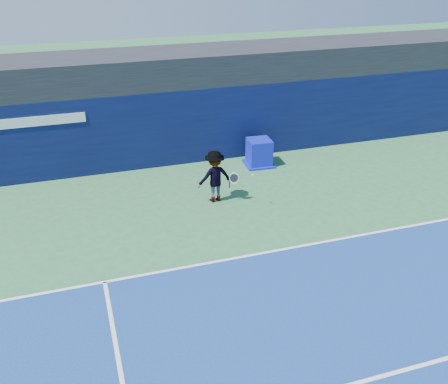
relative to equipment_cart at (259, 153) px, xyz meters
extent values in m
plane|color=#306B3D|center=(-1.71, -9.03, -0.49)|extent=(80.00, 80.00, 0.00)
cube|color=white|center=(-1.71, -6.03, -0.48)|extent=(24.00, 0.10, 0.01)
cube|color=white|center=(-1.71, -11.03, -0.48)|extent=(24.00, 0.10, 0.01)
cube|color=black|center=(-1.71, 2.47, 3.11)|extent=(36.00, 3.00, 1.20)
cube|color=#0A113C|center=(-1.71, 1.47, 1.01)|extent=(36.00, 1.00, 3.00)
cube|color=white|center=(-8.71, 0.96, 1.86)|extent=(4.50, 0.04, 0.35)
cube|color=#0C14B3|center=(0.00, 0.00, 0.05)|extent=(0.94, 0.94, 1.07)
cube|color=#0C10AF|center=(0.00, 0.00, -0.45)|extent=(1.18, 1.18, 0.07)
imported|color=white|center=(-2.58, -2.44, 0.43)|extent=(1.24, 0.78, 1.83)
cylinder|color=black|center=(-2.13, -2.69, 0.16)|extent=(0.09, 0.16, 0.29)
torus|color=silver|center=(-1.99, -2.74, 0.41)|extent=(0.34, 0.19, 0.33)
cylinder|color=black|center=(-1.99, -2.74, 0.41)|extent=(0.28, 0.15, 0.28)
sphere|color=#E3F91B|center=(-1.57, -3.37, 0.76)|extent=(0.07, 0.07, 0.07)
camera|label=1|loc=(-6.97, -17.16, 7.54)|focal=40.00mm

